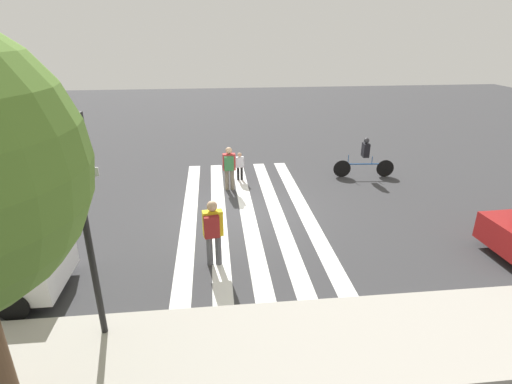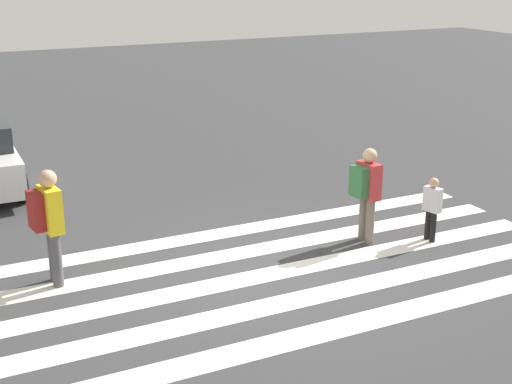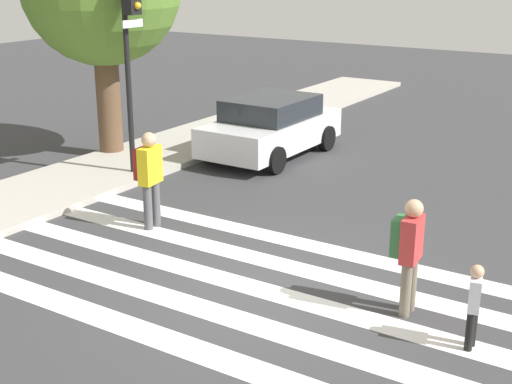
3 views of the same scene
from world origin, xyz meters
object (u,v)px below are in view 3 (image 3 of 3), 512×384
Objects in this scene: traffic_light at (130,31)px; pedestrian_adult_blue_shirt at (474,302)px; pedestrian_adult_yellow_jacket at (409,247)px; pedestrian_adult_tall_backpack at (149,172)px; car_parked_dark_suv at (271,126)px.

traffic_light reaches higher than pedestrian_adult_blue_shirt.
pedestrian_adult_yellow_jacket is 0.93× the size of pedestrian_adult_tall_backpack.
car_parked_dark_suv is at bearing 33.11° from pedestrian_adult_blue_shirt.
pedestrian_adult_tall_backpack reaches higher than pedestrian_adult_yellow_jacket.
pedestrian_adult_blue_shirt is 9.50m from car_parked_dark_suv.
pedestrian_adult_tall_backpack is at bearing -171.91° from car_parked_dark_suv.
traffic_light is 8.24m from pedestrian_adult_yellow_jacket.
pedestrian_adult_yellow_jacket is 5.19m from pedestrian_adult_tall_backpack.
pedestrian_adult_blue_shirt is (-0.46, -1.05, -0.33)m from pedestrian_adult_yellow_jacket.
pedestrian_adult_yellow_jacket is at bearing -135.38° from car_parked_dark_suv.
traffic_light is at bearing -115.61° from pedestrian_adult_yellow_jacket.
traffic_light reaches higher than car_parked_dark_suv.
pedestrian_adult_tall_backpack is at bearing -101.85° from pedestrian_adult_yellow_jacket.
traffic_light is 2.77× the size of pedestrian_adult_yellow_jacket.
pedestrian_adult_yellow_jacket reaches higher than car_parked_dark_suv.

